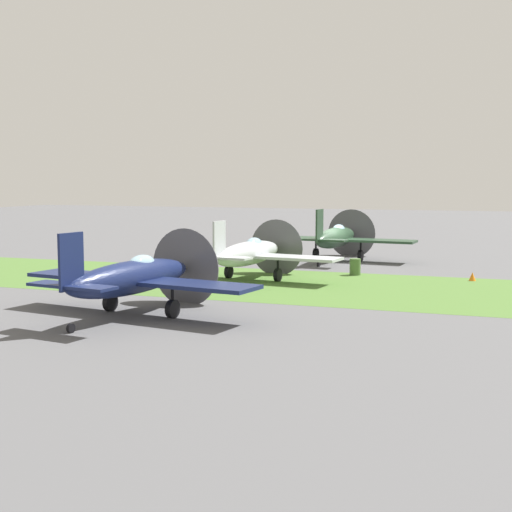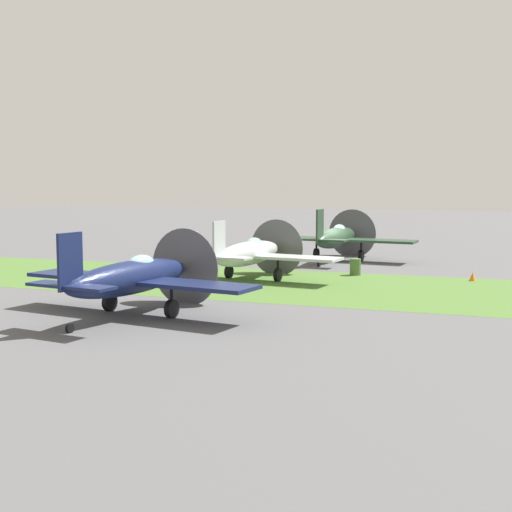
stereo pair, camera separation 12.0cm
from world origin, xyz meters
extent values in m
plane|color=#515154|center=(0.00, 0.00, 0.00)|extent=(160.00, 160.00, 0.00)
cube|color=#476B2D|center=(0.00, -9.88, 0.00)|extent=(120.00, 11.00, 0.01)
ellipsoid|color=#233D28|center=(-0.39, 1.09, 1.51)|extent=(1.80, 7.14, 1.29)
cube|color=#233D28|center=(-0.36, 1.50, 1.35)|extent=(10.08, 2.48, 0.15)
cube|color=#233D28|center=(-0.62, -2.12, 2.44)|extent=(0.19, 1.15, 1.97)
cube|color=#233D28|center=(-0.62, -2.12, 1.61)|extent=(3.38, 1.17, 0.10)
cone|color=#B7B24C|center=(-0.11, 4.87, 1.51)|extent=(0.72, 0.77, 0.66)
cylinder|color=#4C4C51|center=(-0.13, 4.66, 1.51)|extent=(3.32, 0.28, 3.32)
ellipsoid|color=#8CB2C6|center=(-0.34, 1.71, 1.96)|extent=(0.83, 1.50, 0.73)
cylinder|color=black|center=(-1.85, 1.72, 0.35)|extent=(0.28, 0.72, 0.71)
cylinder|color=black|center=(-1.85, 1.72, 0.85)|extent=(0.12, 0.12, 1.00)
cylinder|color=black|center=(1.15, 1.50, 0.35)|extent=(0.28, 0.72, 0.71)
cylinder|color=black|center=(1.15, 1.50, 0.85)|extent=(0.12, 0.12, 1.00)
cylinder|color=black|center=(-0.63, -2.23, 0.17)|extent=(0.15, 0.34, 0.33)
ellipsoid|color=#B2B7BC|center=(-2.48, -9.30, 1.43)|extent=(2.01, 6.79, 1.22)
cube|color=#B2B7BC|center=(-2.43, -8.91, 1.28)|extent=(9.58, 2.78, 0.14)
cube|color=#B2B7BC|center=(-2.84, -12.33, 2.31)|extent=(0.23, 1.09, 1.87)
cube|color=#B2B7BC|center=(-2.84, -12.33, 1.53)|extent=(3.23, 1.25, 0.10)
cone|color=#B7B24C|center=(-2.05, -5.73, 1.43)|extent=(0.71, 0.76, 0.63)
cylinder|color=#4C4C51|center=(-2.07, -5.93, 1.43)|extent=(3.13, 0.41, 3.15)
ellipsoid|color=#8CB2C6|center=(-2.41, -8.71, 1.85)|extent=(0.85, 1.45, 0.69)
cylinder|color=black|center=(-3.84, -8.64, 0.33)|extent=(0.29, 0.69, 0.67)
cylinder|color=black|center=(-3.84, -8.64, 0.81)|extent=(0.12, 0.12, 0.95)
cylinder|color=black|center=(-1.00, -8.98, 0.33)|extent=(0.29, 0.69, 0.67)
cylinder|color=black|center=(-1.00, -8.98, 0.81)|extent=(0.12, 0.12, 0.95)
cylinder|color=black|center=(-2.85, -12.43, 0.16)|extent=(0.15, 0.33, 0.32)
ellipsoid|color=#141E47|center=(-3.30, -19.86, 1.50)|extent=(2.37, 7.16, 1.28)
cube|color=#141E47|center=(-3.23, -19.45, 1.35)|extent=(10.10, 3.29, 0.15)
cube|color=#141E47|center=(-3.80, -23.03, 2.44)|extent=(0.28, 1.14, 1.97)
cube|color=#141E47|center=(-3.80, -23.03, 1.61)|extent=(3.42, 1.44, 0.10)
cone|color=#B7B24C|center=(-2.71, -16.12, 1.50)|extent=(0.77, 0.82, 0.66)
cylinder|color=#4C4C51|center=(-2.74, -16.33, 1.50)|extent=(3.28, 0.56, 3.32)
ellipsoid|color=#8CB2C6|center=(-3.20, -19.25, 1.95)|extent=(0.94, 1.55, 0.73)
cylinder|color=black|center=(-4.70, -19.11, 0.35)|extent=(0.34, 0.73, 0.70)
cylinder|color=black|center=(-4.70, -19.11, 0.85)|extent=(0.12, 0.12, 0.99)
cylinder|color=black|center=(-1.73, -19.58, 0.35)|extent=(0.34, 0.73, 0.70)
cylinder|color=black|center=(-1.73, -19.58, 0.85)|extent=(0.12, 0.12, 0.99)
cylinder|color=black|center=(-3.81, -23.14, 0.17)|extent=(0.17, 0.35, 0.33)
cylinder|color=#847A5B|center=(-9.81, 0.33, 0.44)|extent=(0.30, 0.30, 0.88)
cylinder|color=#847A5B|center=(-9.81, 0.33, 1.19)|extent=(0.38, 0.38, 0.62)
sphere|color=tan|center=(-9.81, 0.33, 1.61)|extent=(0.23, 0.23, 0.23)
cylinder|color=#847A5B|center=(-10.04, 0.21, 1.19)|extent=(0.11, 0.11, 0.59)
cylinder|color=#847A5B|center=(-9.58, 0.45, 1.19)|extent=(0.11, 0.11, 0.59)
cylinder|color=#476633|center=(2.21, -5.21, 0.45)|extent=(0.60, 0.60, 0.90)
cone|color=orange|center=(8.36, -5.36, 0.22)|extent=(0.36, 0.36, 0.44)
camera|label=1|loc=(10.19, -43.59, 5.21)|focal=50.37mm
camera|label=2|loc=(10.30, -43.55, 5.21)|focal=50.37mm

